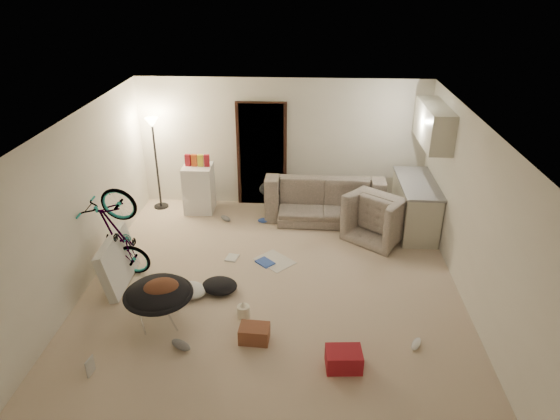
# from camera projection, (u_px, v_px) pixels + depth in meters

# --- Properties ---
(floor) EXTENTS (5.50, 6.00, 0.02)m
(floor) POSITION_uv_depth(u_px,v_px,m) (272.00, 288.00, 7.45)
(floor) COLOR beige
(floor) RESTS_ON ground
(ceiling) EXTENTS (5.50, 6.00, 0.02)m
(ceiling) POSITION_uv_depth(u_px,v_px,m) (271.00, 123.00, 6.35)
(ceiling) COLOR white
(ceiling) RESTS_ON wall_back
(wall_back) EXTENTS (5.50, 0.02, 2.50)m
(wall_back) POSITION_uv_depth(u_px,v_px,m) (283.00, 143.00, 9.60)
(wall_back) COLOR white
(wall_back) RESTS_ON floor
(wall_front) EXTENTS (5.50, 0.02, 2.50)m
(wall_front) POSITION_uv_depth(u_px,v_px,m) (247.00, 369.00, 4.19)
(wall_front) COLOR white
(wall_front) RESTS_ON floor
(wall_left) EXTENTS (0.02, 6.00, 2.50)m
(wall_left) POSITION_uv_depth(u_px,v_px,m) (77.00, 207.00, 7.03)
(wall_left) COLOR white
(wall_left) RESTS_ON floor
(wall_right) EXTENTS (0.02, 6.00, 2.50)m
(wall_right) POSITION_uv_depth(u_px,v_px,m) (474.00, 217.00, 6.76)
(wall_right) COLOR white
(wall_right) RESTS_ON floor
(doorway) EXTENTS (0.85, 0.10, 2.04)m
(doorway) POSITION_uv_depth(u_px,v_px,m) (262.00, 155.00, 9.68)
(doorway) COLOR black
(doorway) RESTS_ON floor
(door_trim) EXTENTS (0.97, 0.04, 2.10)m
(door_trim) POSITION_uv_depth(u_px,v_px,m) (262.00, 155.00, 9.66)
(door_trim) COLOR black
(door_trim) RESTS_ON floor
(floor_lamp) EXTENTS (0.28, 0.28, 1.81)m
(floor_lamp) POSITION_uv_depth(u_px,v_px,m) (154.00, 144.00, 9.37)
(floor_lamp) COLOR black
(floor_lamp) RESTS_ON floor
(kitchen_counter) EXTENTS (0.60, 1.50, 0.88)m
(kitchen_counter) POSITION_uv_depth(u_px,v_px,m) (415.00, 207.00, 8.93)
(kitchen_counter) COLOR beige
(kitchen_counter) RESTS_ON floor
(counter_top) EXTENTS (0.64, 1.54, 0.04)m
(counter_top) POSITION_uv_depth(u_px,v_px,m) (418.00, 183.00, 8.73)
(counter_top) COLOR gray
(counter_top) RESTS_ON kitchen_counter
(kitchen_uppers) EXTENTS (0.38, 1.40, 0.65)m
(kitchen_uppers) POSITION_uv_depth(u_px,v_px,m) (434.00, 125.00, 8.26)
(kitchen_uppers) COLOR beige
(kitchen_uppers) RESTS_ON wall_right
(sofa) EXTENTS (2.20, 0.90, 0.64)m
(sofa) POSITION_uv_depth(u_px,v_px,m) (324.00, 200.00, 9.46)
(sofa) COLOR #3A423B
(sofa) RESTS_ON floor
(armchair) EXTENTS (1.28, 1.26, 0.63)m
(armchair) POSITION_uv_depth(u_px,v_px,m) (383.00, 219.00, 8.75)
(armchair) COLOR #3A423B
(armchair) RESTS_ON floor
(bicycle) EXTENTS (1.64, 0.85, 0.91)m
(bicycle) POSITION_uv_depth(u_px,v_px,m) (121.00, 253.00, 7.53)
(bicycle) COLOR black
(bicycle) RESTS_ON floor
(book_asset) EXTENTS (0.25, 0.20, 0.02)m
(book_asset) POSITION_uv_depth(u_px,v_px,m) (88.00, 378.00, 5.78)
(book_asset) COLOR maroon
(book_asset) RESTS_ON floor
(mini_fridge) EXTENTS (0.55, 0.55, 0.92)m
(mini_fridge) POSITION_uv_depth(u_px,v_px,m) (199.00, 188.00, 9.61)
(mini_fridge) COLOR white
(mini_fridge) RESTS_ON floor
(snack_box_0) EXTENTS (0.11, 0.08, 0.30)m
(snack_box_0) POSITION_uv_depth(u_px,v_px,m) (188.00, 162.00, 9.38)
(snack_box_0) COLOR maroon
(snack_box_0) RESTS_ON mini_fridge
(snack_box_1) EXTENTS (0.10, 0.07, 0.30)m
(snack_box_1) POSITION_uv_depth(u_px,v_px,m) (194.00, 162.00, 9.38)
(snack_box_1) COLOR #C84C19
(snack_box_1) RESTS_ON mini_fridge
(snack_box_2) EXTENTS (0.11, 0.08, 0.30)m
(snack_box_2) POSITION_uv_depth(u_px,v_px,m) (201.00, 162.00, 9.37)
(snack_box_2) COLOR gold
(snack_box_2) RESTS_ON mini_fridge
(snack_box_3) EXTENTS (0.10, 0.08, 0.30)m
(snack_box_3) POSITION_uv_depth(u_px,v_px,m) (207.00, 162.00, 9.37)
(snack_box_3) COLOR maroon
(snack_box_3) RESTS_ON mini_fridge
(saucer_chair) EXTENTS (0.91, 0.91, 0.64)m
(saucer_chair) POSITION_uv_depth(u_px,v_px,m) (159.00, 299.00, 6.53)
(saucer_chair) COLOR silver
(saucer_chair) RESTS_ON floor
(hoodie) EXTENTS (0.61, 0.57, 0.22)m
(hoodie) POSITION_uv_depth(u_px,v_px,m) (161.00, 289.00, 6.41)
(hoodie) COLOR #572F1E
(hoodie) RESTS_ON saucer_chair
(sofa_drape) EXTENTS (0.66, 0.59, 0.28)m
(sofa_drape) POSITION_uv_depth(u_px,v_px,m) (274.00, 188.00, 9.41)
(sofa_drape) COLOR black
(sofa_drape) RESTS_ON sofa
(tv_box) EXTENTS (0.32, 1.12, 0.75)m
(tv_box) POSITION_uv_depth(u_px,v_px,m) (118.00, 261.00, 7.40)
(tv_box) COLOR silver
(tv_box) RESTS_ON floor
(drink_case_a) EXTENTS (0.39, 0.29, 0.22)m
(drink_case_a) POSITION_uv_depth(u_px,v_px,m) (254.00, 333.00, 6.33)
(drink_case_a) COLOR brown
(drink_case_a) RESTS_ON floor
(drink_case_b) EXTENTS (0.44, 0.34, 0.24)m
(drink_case_b) POSITION_uv_depth(u_px,v_px,m) (344.00, 359.00, 5.90)
(drink_case_b) COLOR maroon
(drink_case_b) RESTS_ON floor
(juicer) EXTENTS (0.17, 0.17, 0.25)m
(juicer) POSITION_uv_depth(u_px,v_px,m) (243.00, 311.00, 6.77)
(juicer) COLOR #EEE8CE
(juicer) RESTS_ON floor
(newspaper) EXTENTS (0.73, 0.73, 0.01)m
(newspaper) POSITION_uv_depth(u_px,v_px,m) (275.00, 261.00, 8.10)
(newspaper) COLOR beige
(newspaper) RESTS_ON floor
(book_blue) EXTENTS (0.34, 0.34, 0.03)m
(book_blue) POSITION_uv_depth(u_px,v_px,m) (265.00, 262.00, 8.04)
(book_blue) COLOR #3152B4
(book_blue) RESTS_ON floor
(book_white) EXTENTS (0.22, 0.27, 0.02)m
(book_white) POSITION_uv_depth(u_px,v_px,m) (232.00, 258.00, 8.17)
(book_white) COLOR silver
(book_white) RESTS_ON floor
(shoe_0) EXTENTS (0.27, 0.13, 0.10)m
(shoe_0) POSITION_uv_depth(u_px,v_px,m) (265.00, 220.00, 9.30)
(shoe_0) COLOR #3152B4
(shoe_0) RESTS_ON floor
(shoe_1) EXTENTS (0.26, 0.24, 0.09)m
(shoe_1) POSITION_uv_depth(u_px,v_px,m) (226.00, 218.00, 9.38)
(shoe_1) COLOR slate
(shoe_1) RESTS_ON floor
(shoe_2) EXTENTS (0.12, 0.28, 0.10)m
(shoe_2) POSITION_uv_depth(u_px,v_px,m) (170.00, 302.00, 7.02)
(shoe_2) COLOR #3152B4
(shoe_2) RESTS_ON floor
(shoe_3) EXTENTS (0.32, 0.25, 0.11)m
(shoe_3) POSITION_uv_depth(u_px,v_px,m) (181.00, 345.00, 6.22)
(shoe_3) COLOR slate
(shoe_3) RESTS_ON floor
(shoe_4) EXTENTS (0.20, 0.26, 0.09)m
(shoe_4) POSITION_uv_depth(u_px,v_px,m) (416.00, 344.00, 6.25)
(shoe_4) COLOR white
(shoe_4) RESTS_ON floor
(clothes_lump_a) EXTENTS (0.60, 0.54, 0.17)m
(clothes_lump_a) POSITION_uv_depth(u_px,v_px,m) (220.00, 286.00, 7.33)
(clothes_lump_a) COLOR black
(clothes_lump_a) RESTS_ON floor
(clothes_lump_b) EXTENTS (0.53, 0.48, 0.15)m
(clothes_lump_b) POSITION_uv_depth(u_px,v_px,m) (281.00, 209.00, 9.70)
(clothes_lump_b) COLOR black
(clothes_lump_b) RESTS_ON floor
(clothes_lump_c) EXTENTS (0.61, 0.59, 0.14)m
(clothes_lump_c) POSITION_uv_depth(u_px,v_px,m) (191.00, 290.00, 7.25)
(clothes_lump_c) COLOR silver
(clothes_lump_c) RESTS_ON floor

